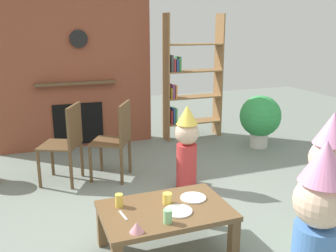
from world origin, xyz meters
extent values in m
plane|color=gray|center=(0.00, 0.00, 0.00)|extent=(12.00, 12.00, 0.00)
cube|color=brown|center=(-0.44, 2.60, 1.20)|extent=(2.20, 0.18, 2.40)
cube|color=black|center=(-0.44, 2.50, 0.35)|extent=(0.70, 0.02, 0.60)
cube|color=brown|center=(-0.44, 2.46, 0.95)|extent=(1.10, 0.10, 0.04)
cylinder|color=black|center=(-0.37, 2.48, 1.55)|extent=(0.24, 0.04, 0.24)
cube|color=olive|center=(0.87, 2.40, 0.95)|extent=(0.02, 0.28, 1.90)
cube|color=olive|center=(1.75, 2.40, 0.95)|extent=(0.02, 0.28, 1.90)
cube|color=olive|center=(1.31, 2.40, 0.25)|extent=(0.86, 0.28, 0.02)
cube|color=olive|center=(1.31, 2.40, 0.65)|extent=(0.86, 0.28, 0.02)
cube|color=olive|center=(1.31, 2.40, 1.05)|extent=(0.86, 0.28, 0.02)
cube|color=olive|center=(1.31, 2.40, 1.45)|extent=(0.86, 0.28, 0.02)
cube|color=#B23333|center=(0.93, 2.40, 0.37)|extent=(0.02, 0.20, 0.21)
cube|color=#3359A5|center=(0.97, 2.40, 0.38)|extent=(0.02, 0.20, 0.24)
cube|color=#3F8C4C|center=(1.00, 2.40, 0.38)|extent=(0.03, 0.20, 0.24)
cube|color=gold|center=(0.93, 2.40, 0.74)|extent=(0.02, 0.20, 0.16)
cube|color=#8C4C99|center=(0.96, 2.40, 0.76)|extent=(0.03, 0.20, 0.21)
cube|color=#D87F3F|center=(1.00, 2.40, 0.76)|extent=(0.03, 0.20, 0.20)
cube|color=#4C4C51|center=(0.94, 2.40, 1.18)|extent=(0.04, 0.20, 0.24)
cube|color=#B23333|center=(0.98, 2.40, 1.15)|extent=(0.03, 0.20, 0.19)
cube|color=#3359A5|center=(1.02, 2.40, 1.15)|extent=(0.02, 0.20, 0.18)
cube|color=#3F8C4C|center=(1.06, 2.40, 1.17)|extent=(0.03, 0.20, 0.22)
cube|color=brown|center=(-0.17, -0.40, 0.36)|extent=(0.98, 0.64, 0.04)
cube|color=brown|center=(0.28, -0.67, 0.17)|extent=(0.07, 0.07, 0.34)
cube|color=brown|center=(-0.61, -0.12, 0.17)|extent=(0.07, 0.07, 0.34)
cube|color=brown|center=(0.28, -0.12, 0.17)|extent=(0.07, 0.07, 0.34)
cylinder|color=#F2CC4C|center=(-0.49, -0.24, 0.43)|extent=(0.06, 0.06, 0.10)
cylinder|color=#F2CC4C|center=(-0.13, -0.32, 0.42)|extent=(0.07, 0.07, 0.09)
cylinder|color=#8CD18C|center=(-0.23, -0.60, 0.43)|extent=(0.06, 0.06, 0.10)
cylinder|color=white|center=(0.10, -0.32, 0.39)|extent=(0.21, 0.21, 0.01)
cylinder|color=white|center=(-0.10, -0.48, 0.39)|extent=(0.21, 0.21, 0.01)
cone|color=pink|center=(-0.47, -0.64, 0.42)|extent=(0.10, 0.10, 0.07)
cube|color=silver|center=(-0.50, -0.39, 0.38)|extent=(0.03, 0.15, 0.01)
sphere|color=beige|center=(0.45, -1.30, 0.76)|extent=(0.31, 0.31, 0.31)
cone|color=pink|center=(0.45, -1.30, 1.00)|extent=(0.28, 0.28, 0.25)
cylinder|color=#66B27F|center=(1.04, -0.75, 0.30)|extent=(0.27, 0.27, 0.60)
sphere|color=beige|center=(1.04, -0.75, 0.75)|extent=(0.31, 0.31, 0.31)
cone|color=pink|center=(1.04, -0.75, 0.99)|extent=(0.28, 0.28, 0.25)
cylinder|color=#D13838|center=(0.47, 0.67, 0.25)|extent=(0.22, 0.22, 0.50)
sphere|color=beige|center=(0.47, 0.67, 0.62)|extent=(0.26, 0.26, 0.26)
cone|color=#F2D14C|center=(0.47, 0.67, 0.82)|extent=(0.23, 0.23, 0.20)
cube|color=brown|center=(-0.80, 1.30, 0.44)|extent=(0.54, 0.54, 0.02)
cube|color=brown|center=(-0.64, 1.22, 0.68)|extent=(0.20, 0.37, 0.45)
cylinder|color=brown|center=(-0.89, 1.54, 0.21)|extent=(0.04, 0.04, 0.43)
cylinder|color=brown|center=(-1.04, 1.22, 0.21)|extent=(0.04, 0.04, 0.43)
cylinder|color=brown|center=(-0.56, 1.38, 0.21)|extent=(0.04, 0.04, 0.43)
cylinder|color=brown|center=(-0.72, 1.06, 0.21)|extent=(0.04, 0.04, 0.43)
cube|color=brown|center=(-0.25, 1.23, 0.44)|extent=(0.54, 0.54, 0.02)
cube|color=brown|center=(-0.09, 1.14, 0.68)|extent=(0.22, 0.36, 0.45)
cylinder|color=brown|center=(-0.32, 1.48, 0.21)|extent=(0.04, 0.04, 0.43)
cylinder|color=brown|center=(-0.50, 1.16, 0.21)|extent=(0.04, 0.04, 0.43)
cylinder|color=brown|center=(-0.01, 1.30, 0.21)|extent=(0.04, 0.04, 0.43)
cylinder|color=brown|center=(-0.18, 0.99, 0.21)|extent=(0.04, 0.04, 0.43)
cylinder|color=beige|center=(2.02, 1.60, 0.11)|extent=(0.26, 0.26, 0.21)
sphere|color=green|center=(2.02, 1.60, 0.46)|extent=(0.59, 0.59, 0.59)
camera|label=1|loc=(-1.06, -2.82, 1.74)|focal=39.89mm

